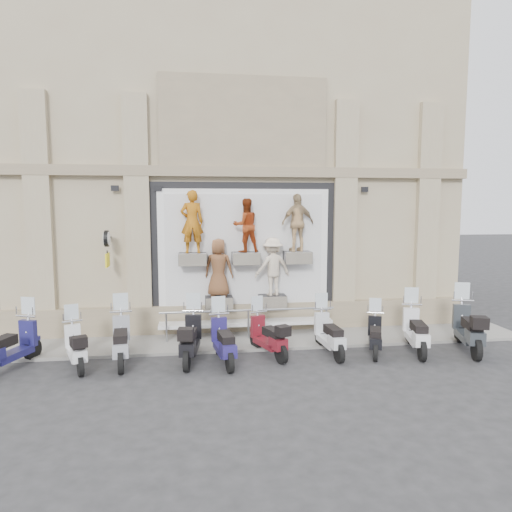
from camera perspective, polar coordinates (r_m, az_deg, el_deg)
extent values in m
plane|color=#29292C|center=(11.40, 0.30, -13.49)|extent=(90.00, 90.00, 0.00)
cube|color=gray|center=(13.36, -1.01, -10.29)|extent=(16.00, 2.20, 0.08)
cube|color=black|center=(13.74, -1.47, 0.22)|extent=(5.60, 0.10, 4.30)
cube|color=white|center=(13.68, -1.44, 0.19)|extent=(5.10, 0.06, 3.90)
cube|color=white|center=(13.64, -1.42, 0.18)|extent=(4.70, 0.04, 3.60)
cube|color=white|center=(13.69, -1.25, -8.23)|extent=(5.10, 0.75, 0.10)
cube|color=#28282B|center=(13.29, -7.94, -0.37)|extent=(0.80, 0.50, 0.35)
imported|color=#C06D13|center=(13.21, -8.01, 4.27)|extent=(0.68, 0.46, 1.80)
cube|color=#28282B|center=(13.38, -1.29, -0.27)|extent=(0.80, 0.50, 0.35)
imported|color=maroon|center=(13.30, -1.30, 3.83)|extent=(0.87, 0.74, 1.57)
cube|color=#28282B|center=(13.64, 5.19, -0.16)|extent=(0.80, 0.50, 0.35)
imported|color=tan|center=(13.57, 5.24, 4.17)|extent=(1.06, 0.61, 1.71)
cube|color=#28282B|center=(13.52, -4.66, -5.80)|extent=(0.80, 0.50, 0.35)
imported|color=brown|center=(13.34, -4.70, -1.46)|extent=(0.94, 0.73, 1.71)
cube|color=#28282B|center=(13.70, 2.07, -5.62)|extent=(0.80, 0.50, 0.35)
imported|color=beige|center=(13.53, 2.09, -1.33)|extent=(1.24, 0.90, 1.72)
cube|color=black|center=(13.57, -17.96, 2.17)|extent=(0.06, 0.56, 0.06)
cylinder|color=black|center=(13.30, -18.16, 2.08)|extent=(0.10, 0.46, 0.46)
cube|color=yellow|center=(13.36, -18.07, -0.49)|extent=(0.04, 0.50, 0.38)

